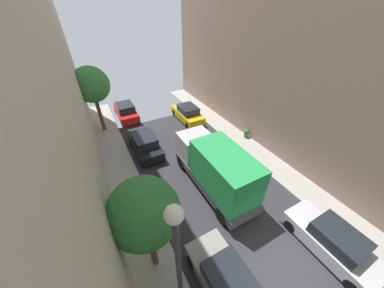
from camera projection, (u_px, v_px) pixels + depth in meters
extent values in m
plane|color=#2D2D33|center=(278.00, 266.00, 9.04)|extent=(32.00, 32.00, 0.00)
cube|color=#A8A399|center=(342.00, 219.00, 10.92)|extent=(2.00, 44.00, 0.15)
cube|color=gray|center=(227.00, 285.00, 7.96)|extent=(1.76, 4.20, 0.76)
cube|color=#1E2328|center=(231.00, 282.00, 7.44)|extent=(1.56, 2.10, 0.64)
cylinder|color=black|center=(192.00, 262.00, 8.90)|extent=(0.22, 0.64, 0.64)
cylinder|color=black|center=(220.00, 245.00, 9.50)|extent=(0.22, 0.64, 0.64)
cube|color=black|center=(145.00, 146.00, 15.69)|extent=(1.76, 4.20, 0.76)
cube|color=#1E2328|center=(145.00, 140.00, 15.17)|extent=(1.56, 2.10, 0.64)
cylinder|color=black|center=(131.00, 141.00, 16.62)|extent=(0.22, 0.64, 0.64)
cylinder|color=black|center=(149.00, 136.00, 17.22)|extent=(0.22, 0.64, 0.64)
cylinder|color=black|center=(142.00, 162.00, 14.42)|extent=(0.22, 0.64, 0.64)
cylinder|color=black|center=(162.00, 156.00, 15.02)|extent=(0.22, 0.64, 0.64)
cube|color=red|center=(126.00, 113.00, 20.34)|extent=(1.76, 4.20, 0.76)
cube|color=#1E2328|center=(125.00, 107.00, 19.82)|extent=(1.56, 2.10, 0.64)
cylinder|color=black|center=(116.00, 111.00, 21.28)|extent=(0.22, 0.64, 0.64)
cylinder|color=black|center=(130.00, 108.00, 21.88)|extent=(0.22, 0.64, 0.64)
cylinder|color=black|center=(122.00, 123.00, 19.07)|extent=(0.22, 0.64, 0.64)
cylinder|color=black|center=(138.00, 119.00, 19.67)|extent=(0.22, 0.64, 0.64)
cube|color=silver|center=(330.00, 242.00, 9.38)|extent=(1.76, 4.20, 0.76)
cube|color=#1E2328|center=(339.00, 237.00, 8.86)|extent=(1.56, 2.10, 0.64)
cylinder|color=black|center=(290.00, 226.00, 10.32)|extent=(0.22, 0.64, 0.64)
cylinder|color=black|center=(309.00, 213.00, 10.92)|extent=(0.22, 0.64, 0.64)
cylinder|color=black|center=(352.00, 287.00, 8.11)|extent=(0.22, 0.64, 0.64)
cylinder|color=black|center=(372.00, 267.00, 8.71)|extent=(0.22, 0.64, 0.64)
cube|color=gold|center=(187.00, 115.00, 19.96)|extent=(1.76, 4.20, 0.76)
cube|color=#1E2328|center=(188.00, 109.00, 19.44)|extent=(1.56, 2.10, 0.64)
cylinder|color=black|center=(174.00, 113.00, 20.90)|extent=(0.22, 0.64, 0.64)
cylinder|color=black|center=(187.00, 109.00, 21.50)|extent=(0.22, 0.64, 0.64)
cylinder|color=black|center=(188.00, 126.00, 18.69)|extent=(0.22, 0.64, 0.64)
cylinder|color=black|center=(202.00, 122.00, 19.29)|extent=(0.22, 0.64, 0.64)
cube|color=#4C4C51|center=(213.00, 178.00, 12.56)|extent=(2.20, 6.60, 0.50)
cube|color=#B7B7BC|center=(195.00, 145.00, 13.62)|extent=(2.10, 1.80, 1.70)
cube|color=green|center=(224.00, 171.00, 10.99)|extent=(2.24, 4.20, 2.40)
cylinder|color=black|center=(182.00, 162.00, 14.18)|extent=(0.30, 0.96, 0.96)
cylinder|color=black|center=(205.00, 154.00, 14.93)|extent=(0.30, 0.96, 0.96)
cylinder|color=black|center=(222.00, 216.00, 10.62)|extent=(0.30, 0.96, 0.96)
cylinder|color=black|center=(250.00, 202.00, 11.37)|extent=(0.30, 0.96, 0.96)
cylinder|color=brown|center=(100.00, 114.00, 17.54)|extent=(0.32, 0.32, 3.17)
sphere|color=#38843D|center=(91.00, 85.00, 15.96)|extent=(2.94, 2.94, 2.94)
cylinder|color=brown|center=(152.00, 246.00, 8.23)|extent=(0.28, 0.28, 2.81)
sphere|color=#2D7233|center=(144.00, 212.00, 6.83)|extent=(2.61, 2.61, 2.61)
cylinder|color=slate|center=(246.00, 135.00, 17.35)|extent=(0.34, 0.34, 0.32)
sphere|color=#2D7233|center=(246.00, 132.00, 17.14)|extent=(0.48, 0.48, 0.48)
cylinder|color=#333338|center=(180.00, 278.00, 5.88)|extent=(0.16, 0.16, 6.00)
sphere|color=white|center=(174.00, 215.00, 3.99)|extent=(0.44, 0.44, 0.44)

